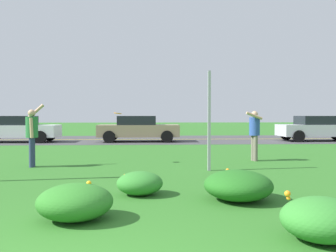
# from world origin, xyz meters

# --- Properties ---
(ground_plane) EXTENTS (120.00, 120.00, 0.00)m
(ground_plane) POSITION_xyz_m (0.00, 9.54, 0.00)
(ground_plane) COLOR #2D6B23
(highway_strip) EXTENTS (120.00, 7.95, 0.01)m
(highway_strip) POSITION_xyz_m (0.00, 19.08, 0.00)
(highway_strip) COLOR #424244
(highway_strip) RESTS_ON ground
(highway_center_stripe) EXTENTS (120.00, 0.16, 0.00)m
(highway_center_stripe) POSITION_xyz_m (0.00, 19.08, 0.01)
(highway_center_stripe) COLOR yellow
(highway_center_stripe) RESTS_ON ground
(daylily_clump_front_right) EXTENTS (0.87, 0.78, 0.44)m
(daylily_clump_front_right) POSITION_xyz_m (0.91, 3.86, 0.22)
(daylily_clump_front_right) COLOR #337F2D
(daylily_clump_front_right) RESTS_ON ground
(daylily_clump_mid_center) EXTENTS (0.98, 0.94, 0.55)m
(daylily_clump_mid_center) POSITION_xyz_m (3.14, 1.30, 0.26)
(daylily_clump_mid_center) COLOR #337F2D
(daylily_clump_mid_center) RESTS_ON ground
(daylily_clump_front_left) EXTENTS (1.08, 1.00, 0.54)m
(daylily_clump_front_left) POSITION_xyz_m (0.03, 2.31, 0.26)
(daylily_clump_front_left) COLOR #2D7526
(daylily_clump_front_left) RESTS_ON ground
(daylily_clump_near_camera) EXTENTS (1.20, 1.26, 0.52)m
(daylily_clump_near_camera) POSITION_xyz_m (2.65, 3.37, 0.26)
(daylily_clump_near_camera) COLOR #23661E
(daylily_clump_near_camera) RESTS_ON ground
(sign_post_by_roadside) EXTENTS (0.07, 0.10, 2.68)m
(sign_post_by_roadside) POSITION_xyz_m (2.70, 6.70, 1.34)
(sign_post_by_roadside) COLOR #93969B
(sign_post_by_roadside) RESTS_ON ground
(person_thrower_green_shirt) EXTENTS (0.49, 0.53, 1.83)m
(person_thrower_green_shirt) POSITION_xyz_m (-2.27, 7.65, 1.00)
(person_thrower_green_shirt) COLOR #287038
(person_thrower_green_shirt) RESTS_ON ground
(person_catcher_blue_shirt) EXTENTS (0.56, 0.54, 1.63)m
(person_catcher_blue_shirt) POSITION_xyz_m (4.52, 8.65, 0.98)
(person_catcher_blue_shirt) COLOR #2D4C9E
(person_catcher_blue_shirt) RESTS_ON ground
(frisbee_orange) EXTENTS (0.24, 0.24, 0.06)m
(frisbee_orange) POSITION_xyz_m (0.13, 8.22, 1.55)
(frisbee_orange) COLOR orange
(car_white_center_left) EXTENTS (4.50, 2.00, 1.45)m
(car_white_center_left) POSITION_xyz_m (-6.22, 17.29, 0.74)
(car_white_center_left) COLOR silver
(car_white_center_left) RESTS_ON ground
(car_tan_center_right) EXTENTS (4.50, 2.00, 1.45)m
(car_tan_center_right) POSITION_xyz_m (0.50, 17.29, 0.74)
(car_tan_center_right) COLOR #937F60
(car_tan_center_right) RESTS_ON ground
(car_silver_rightmost) EXTENTS (4.50, 2.00, 1.45)m
(car_silver_rightmost) POSITION_xyz_m (10.86, 17.29, 0.74)
(car_silver_rightmost) COLOR #B7BABF
(car_silver_rightmost) RESTS_ON ground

